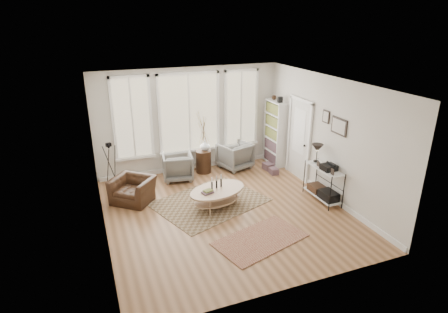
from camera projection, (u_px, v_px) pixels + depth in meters
name	position (u px, v px, depth m)	size (l,w,h in m)	color
room	(226.00, 152.00, 8.02)	(5.50, 5.54, 2.90)	#9A6B45
bay_window	(189.00, 115.00, 10.29)	(4.14, 0.12, 2.24)	tan
door	(299.00, 137.00, 9.97)	(0.09, 1.06, 2.22)	silver
bookcase	(275.00, 133.00, 10.92)	(0.31, 0.85, 2.06)	white
low_shelf	(323.00, 180.00, 8.87)	(0.38, 1.08, 1.30)	white
wall_art	(335.00, 124.00, 8.47)	(0.04, 0.88, 0.44)	black
rug_main	(210.00, 202.00, 8.92)	(2.44, 1.83, 0.01)	brown
rug_runner	(260.00, 239.00, 7.43)	(1.80, 1.00, 0.01)	maroon
coffee_table	(217.00, 193.00, 8.60)	(1.60, 1.27, 0.64)	tan
armchair_left	(178.00, 166.00, 10.07)	(0.77, 0.80, 0.73)	slate
armchair_right	(235.00, 155.00, 10.79)	(0.82, 0.84, 0.76)	slate
side_table	(203.00, 143.00, 10.33)	(0.42, 0.42, 1.78)	#341F12
vase	(205.00, 145.00, 10.43)	(0.26, 0.26, 0.28)	silver
accent_chair	(133.00, 190.00, 8.87)	(0.92, 0.80, 0.60)	#341F12
tripod_camera	(111.00, 169.00, 9.34)	(0.45, 0.45, 1.26)	black
book_stack_near	(268.00, 166.00, 10.78)	(0.23, 0.30, 0.19)	brown
book_stack_far	(274.00, 171.00, 10.48)	(0.21, 0.27, 0.17)	brown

